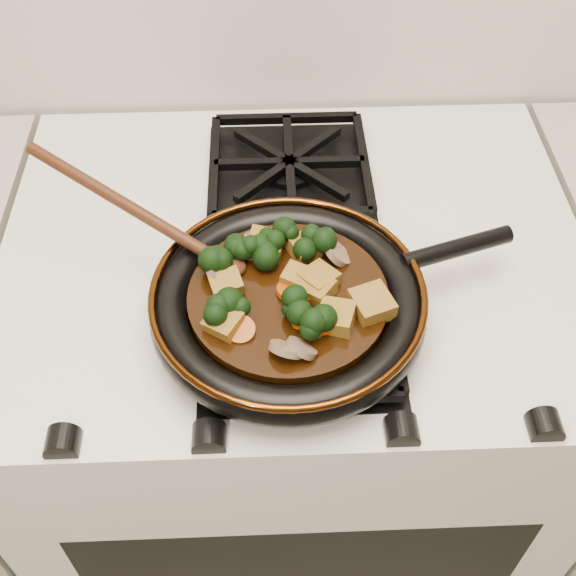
{
  "coord_description": "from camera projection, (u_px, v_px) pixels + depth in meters",
  "views": [
    {
      "loc": [
        -0.03,
        1.04,
        1.57
      ],
      "look_at": [
        -0.01,
        1.56,
        0.97
      ],
      "focal_mm": 45.0,
      "sensor_mm": 36.0,
      "label": 1
    }
  ],
  "objects": [
    {
      "name": "broccoli_floret_1",
      "position": [
        271.0,
        251.0,
        0.83
      ],
      "size": [
        0.09,
        0.08,
        0.06
      ],
      "primitive_type": null,
      "rotation": [
        -0.06,
        -0.07,
        0.59
      ],
      "color": "black",
      "rests_on": "braising_sauce"
    },
    {
      "name": "tofu_cube_4",
      "position": [
        298.0,
        279.0,
        0.81
      ],
      "size": [
        0.05,
        0.04,
        0.02
      ],
      "primitive_type": "cube",
      "rotation": [
        -0.01,
        -0.09,
        2.68
      ],
      "color": "brown",
      "rests_on": "braising_sauce"
    },
    {
      "name": "carrot_coin_0",
      "position": [
        307.0,
        291.0,
        0.8
      ],
      "size": [
        0.03,
        0.03,
        0.01
      ],
      "primitive_type": "cylinder",
      "rotation": [
        0.05,
        0.19,
        0.0
      ],
      "color": "#A33B04",
      "rests_on": "braising_sauce"
    },
    {
      "name": "broccoli_floret_4",
      "position": [
        299.0,
        310.0,
        0.77
      ],
      "size": [
        0.08,
        0.08,
        0.06
      ],
      "primitive_type": null,
      "rotation": [
        0.04,
        -0.08,
        1.05
      ],
      "color": "black",
      "rests_on": "braising_sauce"
    },
    {
      "name": "mushroom_slice_1",
      "position": [
        220.0,
        274.0,
        0.81
      ],
      "size": [
        0.03,
        0.04,
        0.03
      ],
      "primitive_type": "cylinder",
      "rotation": [
        0.81,
        0.0,
        1.56
      ],
      "color": "brown",
      "rests_on": "braising_sauce"
    },
    {
      "name": "tofu_cube_7",
      "position": [
        226.0,
        285.0,
        0.8
      ],
      "size": [
        0.04,
        0.04,
        0.02
      ],
      "primitive_type": "cube",
      "rotation": [
        0.08,
        -0.1,
        0.28
      ],
      "color": "brown",
      "rests_on": "braising_sauce"
    },
    {
      "name": "mushroom_slice_2",
      "position": [
        287.0,
        349.0,
        0.74
      ],
      "size": [
        0.05,
        0.05,
        0.03
      ],
      "primitive_type": "cylinder",
      "rotation": [
        0.71,
        0.0,
        2.68
      ],
      "color": "brown",
      "rests_on": "braising_sauce"
    },
    {
      "name": "broccoli_floret_7",
      "position": [
        317.0,
        327.0,
        0.76
      ],
      "size": [
        0.08,
        0.08,
        0.07
      ],
      "primitive_type": null,
      "rotation": [
        0.17,
        0.22,
        2.79
      ],
      "color": "black",
      "rests_on": "braising_sauce"
    },
    {
      "name": "wooden_spoon",
      "position": [
        163.0,
        227.0,
        0.84
      ],
      "size": [
        0.16,
        0.11,
        0.28
      ],
      "rotation": [
        0.0,
        0.0,
        2.59
      ],
      "color": "#3F1C0D",
      "rests_on": "braising_sauce"
    },
    {
      "name": "mushroom_slice_4",
      "position": [
        338.0,
        254.0,
        0.83
      ],
      "size": [
        0.04,
        0.04,
        0.03
      ],
      "primitive_type": "cylinder",
      "rotation": [
        0.71,
        0.0,
        1.72
      ],
      "color": "brown",
      "rests_on": "braising_sauce"
    },
    {
      "name": "tofu_cube_0",
      "position": [
        318.0,
        280.0,
        0.81
      ],
      "size": [
        0.05,
        0.05,
        0.02
      ],
      "primitive_type": "cube",
      "rotation": [
        0.08,
        0.03,
        2.3
      ],
      "color": "brown",
      "rests_on": "braising_sauce"
    },
    {
      "name": "stove",
      "position": [
        292.0,
        424.0,
        1.27
      ],
      "size": [
        0.76,
        0.6,
        0.9
      ],
      "primitive_type": "cube",
      "color": "silver",
      "rests_on": "ground"
    },
    {
      "name": "carrot_coin_3",
      "position": [
        290.0,
        291.0,
        0.8
      ],
      "size": [
        0.03,
        0.03,
        0.01
      ],
      "primitive_type": "cylinder",
      "rotation": [
        -0.08,
        0.1,
        0.0
      ],
      "color": "#A33B04",
      "rests_on": "braising_sauce"
    },
    {
      "name": "broccoli_floret_3",
      "position": [
        224.0,
        263.0,
        0.82
      ],
      "size": [
        0.09,
        0.09,
        0.06
      ],
      "primitive_type": null,
      "rotation": [
        -0.06,
        -0.0,
        2.47
      ],
      "color": "black",
      "rests_on": "braising_sauce"
    },
    {
      "name": "tofu_cube_6",
      "position": [
        317.0,
        290.0,
        0.8
      ],
      "size": [
        0.05,
        0.05,
        0.02
      ],
      "primitive_type": "cube",
      "rotation": [
        -0.01,
        0.1,
        2.48
      ],
      "color": "brown",
      "rests_on": "braising_sauce"
    },
    {
      "name": "carrot_coin_2",
      "position": [
        303.0,
        320.0,
        0.77
      ],
      "size": [
        0.03,
        0.03,
        0.02
      ],
      "primitive_type": "cylinder",
      "rotation": [
        -0.33,
        -0.27,
        0.0
      ],
      "color": "#A33B04",
      "rests_on": "braising_sauce"
    },
    {
      "name": "broccoli_floret_0",
      "position": [
        316.0,
        244.0,
        0.84
      ],
      "size": [
        0.08,
        0.08,
        0.06
      ],
      "primitive_type": null,
      "rotation": [
        0.1,
        -0.01,
        0.55
      ],
      "color": "black",
      "rests_on": "braising_sauce"
    },
    {
      "name": "broccoli_floret_2",
      "position": [
        239.0,
        247.0,
        0.83
      ],
      "size": [
        0.07,
        0.07,
        0.07
      ],
      "primitive_type": null,
      "rotation": [
        0.17,
        0.05,
        0.09
      ],
      "color": "black",
      "rests_on": "braising_sauce"
    },
    {
      "name": "tofu_cube_1",
      "position": [
        372.0,
        304.0,
        0.78
      ],
      "size": [
        0.05,
        0.05,
        0.02
      ],
      "primitive_type": "cube",
      "rotation": [
        0.05,
        0.01,
        0.37
      ],
      "color": "brown",
      "rests_on": "braising_sauce"
    },
    {
      "name": "braising_sauce",
      "position": [
        288.0,
        300.0,
        0.81
      ],
      "size": [
        0.22,
        0.22,
        0.02
      ],
      "primitive_type": "cylinder",
      "color": "black",
      "rests_on": "skillet"
    },
    {
      "name": "tofu_cube_8",
      "position": [
        336.0,
        318.0,
        0.77
      ],
      "size": [
        0.05,
        0.05,
        0.03
      ],
      "primitive_type": "cube",
      "rotation": [
        -0.08,
        0.01,
        1.26
      ],
      "color": "brown",
      "rests_on": "braising_sauce"
    },
    {
      "name": "skillet",
      "position": [
        290.0,
        303.0,
        0.81
      ],
      "size": [
        0.43,
        0.31,
        0.05
      ],
      "rotation": [
        0.0,
        0.0,
        0.31
      ],
      "color": "black",
      "rests_on": "burner_grate_front"
    },
    {
      "name": "tofu_cube_5",
      "position": [
        266.0,
        245.0,
        0.84
      ],
      "size": [
        0.05,
        0.05,
        0.03
      ],
      "primitive_type": "cube",
      "rotation": [
        0.08,
        0.08,
        1.37
      ],
      "color": "brown",
      "rests_on": "braising_sauce"
    },
    {
      "name": "broccoli_floret_5",
      "position": [
        228.0,
        312.0,
        0.77
      ],
      "size": [
        0.07,
        0.07,
        0.06
      ],
      "primitive_type": null,
      "rotation": [
        0.14,
        -0.14,
        1.49
      ],
      "color": "black",
      "rests_on": "braising_sauce"
    },
    {
      "name": "burner_grate_front",
      "position": [
        299.0,
        324.0,
        0.83
      ],
      "size": [
        0.23,
        0.23,
        0.03
      ],
      "primitive_type": null,
      "color": "black",
      "rests_on": "stove"
    },
    {
      "name": "broccoli_floret_6",
      "position": [
        279.0,
        240.0,
        0.84
      ],
      "size": [
        0.07,
        0.06,
        0.07
      ],
      "primitive_type": null,
      "rotation": [
        0.01,
        -0.23,
        3.11
      ],
      "color": "black",
      "rests_on": "braising_sauce"
    },
    {
      "name": "carrot_coin_1",
      "position": [
        241.0,
        330.0,
        0.76
      ],
      "size": [
        0.03,
        0.03,
        0.02
      ],
      "primitive_type": "cylinder",
      "rotation": [
        0.32,
        -0.06,
        0.0
      ],
      "color": "#A33B04",
      "rests_on": "braising_sauce"
    },
    {
      "name": "tofu_cube_2",
      "position": [
        224.0,
        323.0,
        0.77
      ],
      "size": [
        0.05,
        0.05,
        0.03
      ],
      "primitive_type": "cube",
      "rotation": [
        -0.11,
        0.08,
        2.54
      ],
      "color": "brown",
      "rests_on": "braising_sauce"
    },
    {
      "name": "mushroom_slice_3",
      "position": [
        254.0,
        245.0,
        0.84
      ],
      "size": [
        0.03,
        0.04,
        0.03
      ],
      "primitive_type": "cylinder",
      "rotation": [
        0.87,
        0.0,
        1.77
      ],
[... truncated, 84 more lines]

